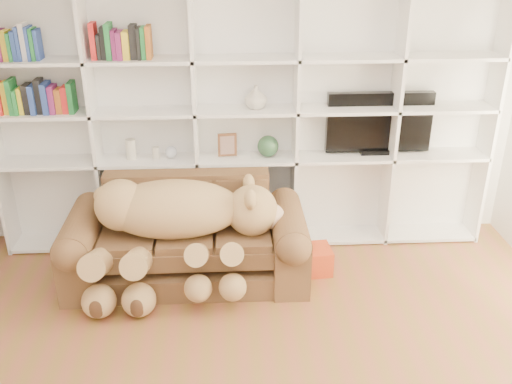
{
  "coord_description": "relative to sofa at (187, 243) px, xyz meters",
  "views": [
    {
      "loc": [
        -0.17,
        -2.51,
        2.76
      ],
      "look_at": [
        0.05,
        1.63,
        0.82
      ],
      "focal_mm": 40.0,
      "sensor_mm": 36.0,
      "label": 1
    }
  ],
  "objects": [
    {
      "name": "shelf_vase",
      "position": [
        0.62,
        0.59,
        1.1
      ],
      "size": [
        0.23,
        0.23,
        0.2
      ],
      "primitive_type": "imported",
      "rotation": [
        0.0,
        0.0,
        -0.19
      ],
      "color": "beige",
      "rests_on": "bookshelf"
    },
    {
      "name": "gift_box",
      "position": [
        1.09,
        0.01,
        -0.2
      ],
      "size": [
        0.31,
        0.29,
        0.23
      ],
      "primitive_type": "cube",
      "rotation": [
        0.0,
        0.0,
        0.09
      ],
      "color": "#C6401A",
      "rests_on": "floor"
    },
    {
      "name": "green_vase",
      "position": [
        0.73,
        0.59,
        0.64
      ],
      "size": [
        0.19,
        0.19,
        0.19
      ],
      "primitive_type": "sphere",
      "color": "#2B5534",
      "rests_on": "bookshelf"
    },
    {
      "name": "bookshelf",
      "position": [
        0.29,
        0.65,
        0.99
      ],
      "size": [
        4.43,
        0.35,
        2.4
      ],
      "color": "white",
      "rests_on": "floor"
    },
    {
      "name": "figurine_short",
      "position": [
        -0.28,
        0.59,
        0.6
      ],
      "size": [
        0.06,
        0.06,
        0.11
      ],
      "primitive_type": "cylinder",
      "rotation": [
        0.0,
        0.0,
        -0.02
      ],
      "color": "beige",
      "rests_on": "bookshelf"
    },
    {
      "name": "wall_back",
      "position": [
        0.53,
        0.79,
        1.03
      ],
      "size": [
        5.0,
        0.02,
        2.7
      ],
      "primitive_type": "cube",
      "color": "silver",
      "rests_on": "floor"
    },
    {
      "name": "figurine_tall",
      "position": [
        -0.5,
        0.59,
        0.64
      ],
      "size": [
        0.12,
        0.12,
        0.18
      ],
      "primitive_type": "cylinder",
      "rotation": [
        0.0,
        0.0,
        -0.4
      ],
      "color": "beige",
      "rests_on": "bookshelf"
    },
    {
      "name": "snow_globe",
      "position": [
        -0.15,
        0.59,
        0.61
      ],
      "size": [
        0.11,
        0.11,
        0.11
      ],
      "primitive_type": "sphere",
      "color": "silver",
      "rests_on": "bookshelf"
    },
    {
      "name": "tv",
      "position": [
        1.73,
        0.64,
        0.82
      ],
      "size": [
        0.96,
        0.18,
        0.56
      ],
      "color": "black",
      "rests_on": "bookshelf"
    },
    {
      "name": "teddy_bear",
      "position": [
        -0.07,
        -0.17,
        0.28
      ],
      "size": [
        1.62,
        0.86,
        0.94
      ],
      "rotation": [
        0.0,
        0.0,
        0.15
      ],
      "color": "tan",
      "rests_on": "sofa"
    },
    {
      "name": "picture_frame",
      "position": [
        0.36,
        0.59,
        0.66
      ],
      "size": [
        0.17,
        0.04,
        0.21
      ],
      "primitive_type": "cube",
      "rotation": [
        0.0,
        0.0,
        0.1
      ],
      "color": "brown",
      "rests_on": "bookshelf"
    },
    {
      "name": "throw_pillow",
      "position": [
        -0.48,
        0.14,
        0.28
      ],
      "size": [
        0.38,
        0.26,
        0.37
      ],
      "primitive_type": "cube",
      "rotation": [
        -0.24,
        0.0,
        0.2
      ],
      "color": "maroon",
      "rests_on": "sofa"
    },
    {
      "name": "sofa",
      "position": [
        0.0,
        0.0,
        0.0
      ],
      "size": [
        2.0,
        0.87,
        0.84
      ],
      "color": "brown",
      "rests_on": "floor"
    }
  ]
}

